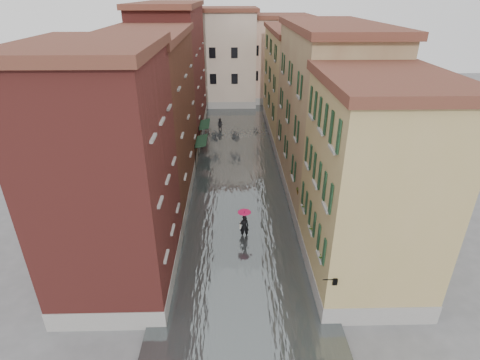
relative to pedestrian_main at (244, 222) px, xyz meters
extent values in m
plane|color=#59595B|center=(-0.27, -1.92, -1.23)|extent=(120.00, 120.00, 0.00)
cube|color=#4C5355|center=(-0.27, 11.08, -1.13)|extent=(10.00, 60.00, 0.20)
cube|color=maroon|center=(-7.27, -3.92, 5.27)|extent=(6.00, 8.00, 13.00)
cube|color=#582B1B|center=(-7.27, 7.08, 5.02)|extent=(6.00, 14.00, 12.50)
cube|color=maroon|center=(-7.27, 22.08, 5.77)|extent=(6.00, 16.00, 14.00)
cube|color=#A39054|center=(6.73, -3.92, 4.52)|extent=(6.00, 8.00, 11.50)
cube|color=tan|center=(6.73, 7.08, 5.27)|extent=(6.00, 14.00, 13.00)
cube|color=#A39054|center=(6.73, 22.08, 4.52)|extent=(6.00, 16.00, 11.50)
cube|color=beige|center=(-3.27, 36.08, 5.27)|extent=(12.00, 9.00, 13.00)
cube|color=tan|center=(5.73, 38.08, 4.77)|extent=(10.00, 9.00, 12.00)
cube|color=black|center=(-3.72, 12.39, 1.32)|extent=(1.09, 3.20, 0.31)
cylinder|color=black|center=(-4.22, 10.79, 0.17)|extent=(0.06, 0.06, 2.80)
cylinder|color=black|center=(-4.22, 13.99, 0.17)|extent=(0.06, 0.06, 2.80)
cube|color=black|center=(-3.72, 17.46, 1.32)|extent=(1.09, 3.32, 0.31)
cylinder|color=black|center=(-4.22, 15.79, 0.17)|extent=(0.06, 0.06, 2.80)
cylinder|color=black|center=(-4.22, 19.12, 0.17)|extent=(0.06, 0.06, 2.80)
cylinder|color=black|center=(3.78, -7.92, 1.87)|extent=(0.60, 0.05, 0.05)
cube|color=black|center=(4.08, -7.92, 1.77)|extent=(0.22, 0.22, 0.35)
cube|color=beige|center=(4.08, -7.92, 1.77)|extent=(0.14, 0.14, 0.24)
cube|color=#A13E34|center=(3.85, -6.50, 1.92)|extent=(0.22, 0.85, 0.18)
imported|color=#265926|center=(3.85, -6.50, 2.34)|extent=(0.59, 0.51, 0.66)
cube|color=#A13E34|center=(3.85, -3.90, 1.92)|extent=(0.22, 0.85, 0.18)
imported|color=#265926|center=(3.85, -3.90, 2.34)|extent=(0.59, 0.51, 0.66)
cube|color=#A13E34|center=(3.85, -1.43, 1.92)|extent=(0.22, 0.85, 0.18)
imported|color=#265926|center=(3.85, -1.43, 2.34)|extent=(0.59, 0.51, 0.66)
cube|color=#A13E34|center=(3.85, 0.90, 1.92)|extent=(0.22, 0.85, 0.18)
imported|color=#265926|center=(3.85, 0.90, 2.34)|extent=(0.59, 0.51, 0.66)
cube|color=#A13E34|center=(3.85, 3.77, 1.92)|extent=(0.22, 0.85, 0.18)
imported|color=#265926|center=(3.85, 3.77, 2.34)|extent=(0.59, 0.51, 0.66)
imported|color=black|center=(0.00, 0.00, -0.34)|extent=(0.69, 0.50, 1.77)
cube|color=beige|center=(-0.28, 0.05, -0.28)|extent=(0.08, 0.30, 0.38)
cylinder|color=black|center=(0.00, 0.00, 0.12)|extent=(0.02, 0.02, 1.00)
cone|color=#C90D48|center=(0.00, 0.00, 0.69)|extent=(0.93, 0.93, 0.28)
imported|color=black|center=(-2.17, 22.52, -0.43)|extent=(0.94, 0.84, 1.60)
camera|label=1|loc=(-0.83, -21.65, 14.22)|focal=28.00mm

